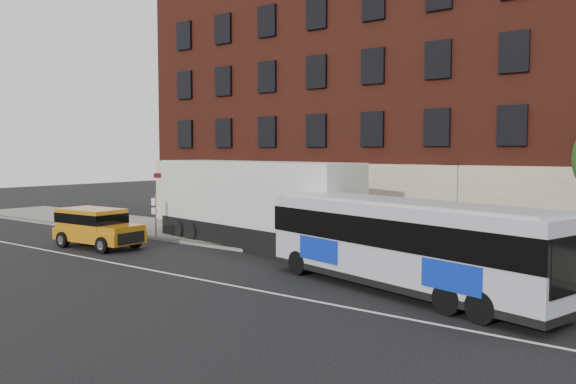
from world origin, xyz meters
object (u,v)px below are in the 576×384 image
Objects in this scene: city_bus at (404,242)px; yellow_suv at (95,225)px; sign_pole at (155,213)px; shipping_container at (251,205)px.

yellow_suv is (-16.44, -0.81, -0.62)m from city_bus.
sign_pole is 0.21× the size of city_bus.
sign_pole is at bearing 87.63° from yellow_suv.
yellow_suv is 0.39× the size of shipping_container.
city_bus is at bearing 2.83° from yellow_suv.
shipping_container reaches higher than city_bus.
yellow_suv is at bearing -141.90° from shipping_container.
sign_pole is 6.14m from shipping_container.
shipping_container is at bearing 158.78° from city_bus.
sign_pole is 0.49× the size of yellow_suv.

